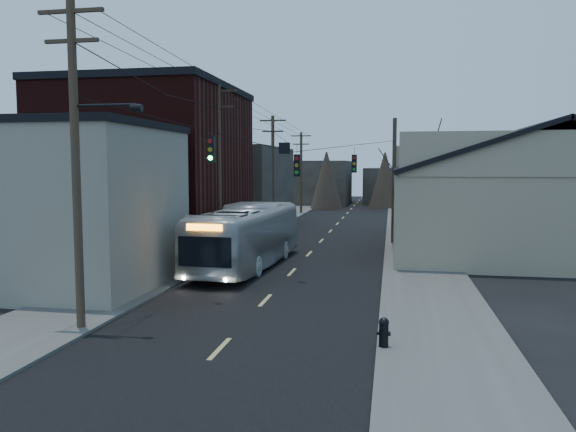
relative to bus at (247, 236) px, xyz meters
name	(u,v)px	position (x,y,z in m)	size (l,w,h in m)	color
ground	(196,374)	(2.56, -14.98, -1.65)	(160.00, 160.00, 0.00)	black
road_surface	(328,234)	(2.56, 15.02, -1.64)	(9.00, 110.00, 0.02)	black
sidewalk_left	(247,232)	(-3.94, 15.02, -1.59)	(4.00, 110.00, 0.12)	#474744
sidewalk_right	(413,235)	(9.06, 15.02, -1.59)	(4.00, 110.00, 0.12)	#474744
building_clapboard	(69,208)	(-6.44, -5.98, 1.85)	(8.00, 8.00, 7.00)	gray
building_brick	(152,171)	(-7.44, 5.02, 3.35)	(10.00, 12.00, 10.00)	black
building_left_far	(231,186)	(-6.94, 21.02, 1.85)	(9.00, 14.00, 7.00)	#2D2924
warehouse	(519,207)	(15.56, 10.02, 1.05)	(16.16, 20.60, 7.73)	gray
building_far_left	(313,182)	(-3.44, 50.02, 1.35)	(10.00, 12.00, 6.00)	#2D2924
building_far_right	(407,185)	(9.56, 55.02, 0.85)	(12.00, 14.00, 5.00)	#2D2924
bare_tree	(420,196)	(9.06, 5.02, 1.95)	(0.40, 0.40, 7.20)	black
utility_lines	(273,171)	(-0.56, 9.17, 3.31)	(11.24, 45.28, 10.50)	#382B1E
bus	(247,236)	(0.00, 0.00, 0.00)	(2.77, 11.82, 3.29)	#AAB1B7
parked_car	(283,220)	(-1.74, 18.69, -0.93)	(1.52, 4.36, 1.44)	#96999D
fire_hydrant	(384,331)	(7.26, -12.23, -1.07)	(0.41, 0.29, 0.86)	black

